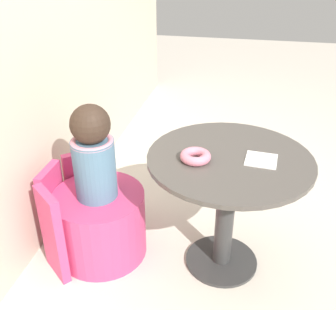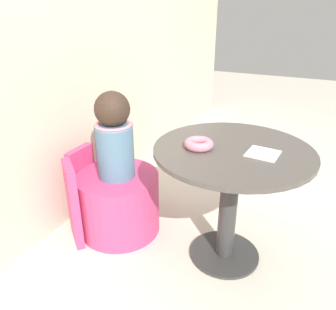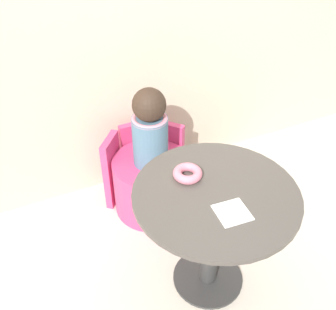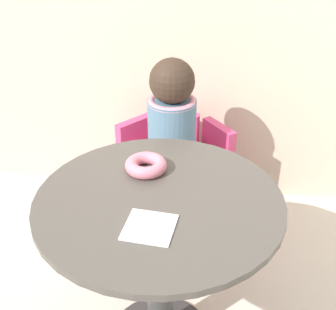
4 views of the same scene
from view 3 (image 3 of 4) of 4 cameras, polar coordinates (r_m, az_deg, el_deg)
The scene contains 8 objects.
ground_plane at distance 2.61m, azimuth 7.19°, elevation -16.09°, with size 12.00×12.00×0.00m, color beige.
back_wall at distance 2.71m, azimuth -3.81°, elevation 18.25°, with size 6.00×0.06×2.40m.
round_table at distance 2.15m, azimuth 6.65°, elevation -8.96°, with size 0.87×0.87×0.73m.
tub_chair at distance 2.83m, azimuth -2.37°, elevation -4.25°, with size 0.54×0.54×0.42m.
booth_backrest at distance 2.95m, azimuth -4.16°, elevation -0.61°, with size 0.64×0.24×0.55m.
child_figure at distance 2.53m, azimuth -2.65°, elevation 3.88°, with size 0.24×0.24×0.55m.
donut at distance 2.08m, azimuth 2.87°, elevation -2.68°, with size 0.16×0.16×0.05m.
paper_napkin at distance 1.92m, azimuth 9.32°, elevation -8.24°, with size 0.17×0.17×0.01m.
Camera 3 is at (-0.94, -1.25, 2.09)m, focal length 42.00 mm.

